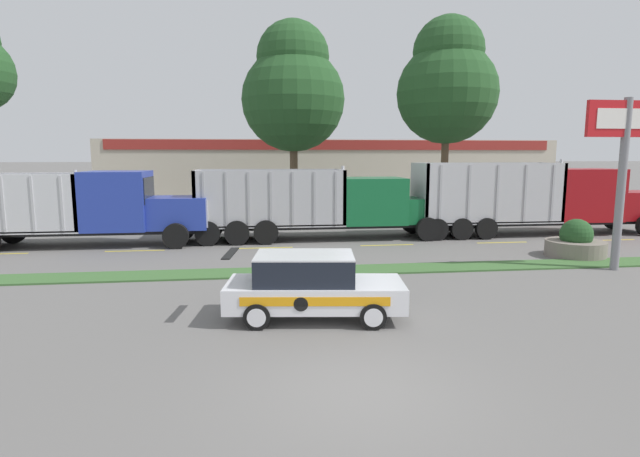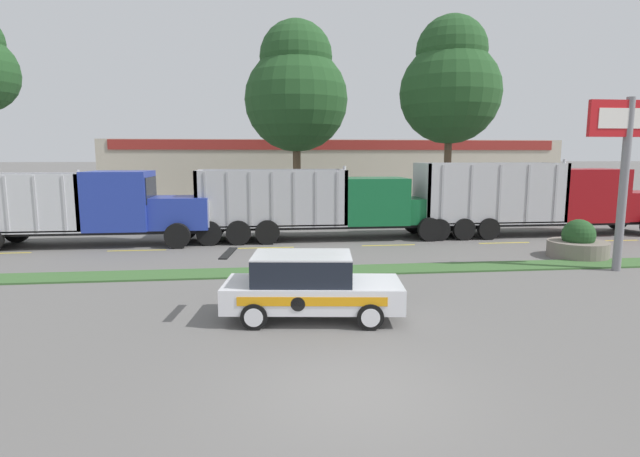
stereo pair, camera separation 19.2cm
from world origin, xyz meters
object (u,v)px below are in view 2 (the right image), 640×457
dump_truck_mid (95,209)px  dump_truck_trail (342,206)px  rally_car (309,286)px  store_sign_post (627,148)px  stone_planter (578,244)px  dump_truck_lead (562,201)px

dump_truck_mid → dump_truck_trail: size_ratio=1.03×
dump_truck_trail → rally_car: size_ratio=2.61×
dump_truck_mid → store_sign_post: size_ratio=2.05×
dump_truck_mid → store_sign_post: bearing=-20.0°
rally_car → store_sign_post: size_ratio=0.76×
stone_planter → store_sign_post: bearing=-91.5°
dump_truck_lead → dump_truck_trail: 11.15m
dump_truck_trail → store_sign_post: 11.69m
rally_car → dump_truck_trail: bearing=77.2°
dump_truck_mid → rally_car: (8.45, -10.98, -0.80)m
dump_truck_trail → stone_planter: 10.10m
dump_truck_trail → store_sign_post: bearing=-42.4°
dump_truck_mid → rally_car: 13.88m
dump_truck_lead → dump_truck_mid: 22.25m
dump_truck_mid → store_sign_post: (19.50, -7.11, 2.56)m
dump_truck_lead → dump_truck_mid: dump_truck_lead is taller
dump_truck_trail → store_sign_post: store_sign_post is taller
dump_truck_mid → stone_planter: 20.17m
dump_truck_lead → rally_car: size_ratio=2.83×
rally_car → stone_planter: 12.70m
dump_truck_lead → store_sign_post: size_ratio=2.15×
dump_truck_trail → rally_car: 11.88m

